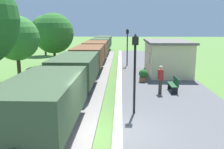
{
  "coord_description": "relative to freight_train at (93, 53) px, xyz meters",
  "views": [
    {
      "loc": [
        0.5,
        -9.08,
        4.35
      ],
      "look_at": [
        0.01,
        4.73,
        1.54
      ],
      "focal_mm": 39.63,
      "sensor_mm": 36.0,
      "label": 1
    }
  ],
  "objects": [
    {
      "name": "ground_plane",
      "position": [
        2.4,
        -16.31,
        -1.4
      ],
      "size": [
        160.0,
        160.0,
        0.0
      ],
      "primitive_type": "plane",
      "color": "#517A38"
    },
    {
      "name": "tree_trackside_far",
      "position": [
        -4.89,
        -7.01,
        1.92
      ],
      "size": [
        3.36,
        3.36,
        5.01
      ],
      "color": "#4C3823",
      "rests_on": "ground"
    },
    {
      "name": "platform_slab",
      "position": [
        5.6,
        -16.31,
        -1.27
      ],
      "size": [
        6.0,
        60.0,
        0.25
      ],
      "primitive_type": "cube",
      "color": "#565659",
      "rests_on": "ground"
    },
    {
      "name": "rail_near",
      "position": [
        0.72,
        -16.31,
        -1.21
      ],
      "size": [
        0.07,
        60.0,
        0.14
      ],
      "primitive_type": "cube",
      "color": "slate",
      "rests_on": "track_ballast"
    },
    {
      "name": "freight_train",
      "position": [
        0.0,
        0.0,
        0.0
      ],
      "size": [
        2.5,
        39.2,
        2.12
      ],
      "color": "#384C33",
      "rests_on": "rail_near"
    },
    {
      "name": "lamp_post_near",
      "position": [
        3.54,
        -14.32,
        1.41
      ],
      "size": [
        0.28,
        0.28,
        3.7
      ],
      "color": "black",
      "rests_on": "platform_slab"
    },
    {
      "name": "potted_planter",
      "position": [
        4.54,
        -7.8,
        -0.67
      ],
      "size": [
        0.64,
        0.64,
        0.92
      ],
      "color": "brown",
      "rests_on": "platform_slab"
    },
    {
      "name": "tree_field_distant",
      "position": [
        -7.76,
        9.21,
        2.36
      ],
      "size": [
        3.64,
        3.64,
        5.59
      ],
      "color": "#4C3823",
      "rests_on": "ground"
    },
    {
      "name": "bench_near_hut",
      "position": [
        6.21,
        -10.41,
        -0.68
      ],
      "size": [
        0.42,
        1.5,
        0.91
      ],
      "color": "#1E4C2D",
      "rests_on": "platform_slab"
    },
    {
      "name": "platform_edge_stripe",
      "position": [
        2.8,
        -16.31,
        -1.14
      ],
      "size": [
        0.36,
        60.0,
        0.01
      ],
      "primitive_type": "cube",
      "color": "silver",
      "rests_on": "platform_slab"
    },
    {
      "name": "person_waiting",
      "position": [
        5.28,
        -10.94,
        -0.21
      ],
      "size": [
        0.31,
        0.42,
        1.71
      ],
      "rotation": [
        0.0,
        0.0,
        3.32
      ],
      "color": "#38332D",
      "rests_on": "platform_slab"
    },
    {
      "name": "track_ballast",
      "position": [
        -0.0,
        -16.31,
        -1.34
      ],
      "size": [
        3.8,
        60.0,
        0.12
      ],
      "primitive_type": "cube",
      "color": "gray",
      "rests_on": "ground"
    },
    {
      "name": "lamp_post_far",
      "position": [
        3.54,
        -0.78,
        1.41
      ],
      "size": [
        0.28,
        0.28,
        3.7
      ],
      "color": "black",
      "rests_on": "platform_slab"
    },
    {
      "name": "tree_field_left",
      "position": [
        -4.11,
        0.42,
        2.03
      ],
      "size": [
        4.18,
        4.18,
        5.52
      ],
      "color": "#4C3823",
      "rests_on": "ground"
    },
    {
      "name": "rail_far",
      "position": [
        -0.72,
        -16.31,
        -1.21
      ],
      "size": [
        0.07,
        60.0,
        0.14
      ],
      "primitive_type": "cube",
      "color": "slate",
      "rests_on": "track_ballast"
    },
    {
      "name": "station_hut",
      "position": [
        6.8,
        -4.57,
        0.26
      ],
      "size": [
        3.5,
        5.8,
        2.78
      ],
      "color": "beige",
      "rests_on": "platform_slab"
    }
  ]
}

